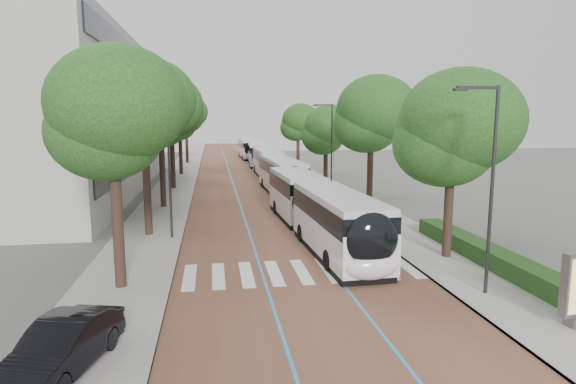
% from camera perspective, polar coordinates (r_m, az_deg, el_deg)
% --- Properties ---
extents(ground, '(160.00, 160.00, 0.00)m').
position_cam_1_polar(ground, '(21.17, 1.60, -10.31)').
color(ground, '#51544C').
rests_on(ground, ground).
extents(road, '(11.00, 140.00, 0.02)m').
position_cam_1_polar(road, '(60.17, -5.37, 2.19)').
color(road, brown).
rests_on(road, ground).
extents(sidewalk_left, '(4.00, 140.00, 0.12)m').
position_cam_1_polar(sidewalk_left, '(60.17, -12.53, 2.07)').
color(sidewalk_left, '#9D9994').
rests_on(sidewalk_left, ground).
extents(sidewalk_right, '(4.00, 140.00, 0.12)m').
position_cam_1_polar(sidewalk_right, '(61.08, 1.67, 2.37)').
color(sidewalk_right, '#9D9994').
rests_on(sidewalk_right, ground).
extents(kerb_left, '(0.20, 140.00, 0.14)m').
position_cam_1_polar(kerb_left, '(60.08, -10.72, 2.11)').
color(kerb_left, gray).
rests_on(kerb_left, ground).
extents(kerb_right, '(0.20, 140.00, 0.14)m').
position_cam_1_polar(kerb_right, '(60.76, -0.09, 2.34)').
color(kerb_right, gray).
rests_on(kerb_right, ground).
extents(zebra_crossing, '(10.55, 3.60, 0.01)m').
position_cam_1_polar(zebra_crossing, '(22.12, 1.63, -9.38)').
color(zebra_crossing, silver).
rests_on(zebra_crossing, ground).
extents(lane_line_left, '(0.12, 126.00, 0.01)m').
position_cam_1_polar(lane_line_left, '(60.09, -6.90, 2.17)').
color(lane_line_left, '#2789C7').
rests_on(lane_line_left, road).
extents(lane_line_right, '(0.12, 126.00, 0.01)m').
position_cam_1_polar(lane_line_right, '(60.29, -3.86, 2.24)').
color(lane_line_right, '#2789C7').
rests_on(lane_line_right, road).
extents(office_building, '(18.11, 40.00, 14.00)m').
position_cam_1_polar(office_building, '(50.20, -27.56, 7.92)').
color(office_building, '#9B998F').
rests_on(office_building, ground).
extents(hedge, '(1.20, 14.00, 0.80)m').
position_cam_1_polar(hedge, '(24.31, 23.38, -7.23)').
color(hedge, '#1B3E15').
rests_on(hedge, sidewalk_right).
extents(streetlight_near, '(1.82, 0.20, 8.00)m').
position_cam_1_polar(streetlight_near, '(19.69, 22.67, 1.97)').
color(streetlight_near, '#28282A').
rests_on(streetlight_near, sidewalk_right).
extents(streetlight_far, '(1.82, 0.20, 8.00)m').
position_cam_1_polar(streetlight_far, '(42.96, 4.97, 5.98)').
color(streetlight_far, '#28282A').
rests_on(streetlight_far, sidewalk_right).
extents(lamp_post_left, '(0.14, 0.14, 8.00)m').
position_cam_1_polar(lamp_post_left, '(27.90, -13.89, 2.78)').
color(lamp_post_left, '#28282A').
rests_on(lamp_post_left, sidewalk_left).
extents(trees_left, '(6.02, 60.66, 9.73)m').
position_cam_1_polar(trees_left, '(46.41, -13.82, 8.69)').
color(trees_left, black).
rests_on(trees_left, ground).
extents(trees_right, '(5.85, 47.40, 9.37)m').
position_cam_1_polar(trees_right, '(40.11, 7.62, 7.74)').
color(trees_right, black).
rests_on(trees_right, ground).
extents(lead_bus, '(3.39, 18.49, 3.20)m').
position_cam_1_polar(lead_bus, '(27.90, 3.55, -2.16)').
color(lead_bus, black).
rests_on(lead_bus, ground).
extents(bus_queued_0, '(3.00, 12.49, 3.20)m').
position_cam_1_polar(bus_queued_0, '(43.63, -0.65, 1.84)').
color(bus_queued_0, silver).
rests_on(bus_queued_0, ground).
extents(bus_queued_1, '(2.57, 12.40, 3.20)m').
position_cam_1_polar(bus_queued_1, '(56.59, -2.35, 3.45)').
color(bus_queued_1, silver).
rests_on(bus_queued_1, ground).
extents(bus_queued_2, '(3.08, 12.50, 3.20)m').
position_cam_1_polar(bus_queued_2, '(70.45, -3.62, 4.50)').
color(bus_queued_2, silver).
rests_on(bus_queued_2, ground).
extents(bus_queued_3, '(2.73, 12.44, 3.20)m').
position_cam_1_polar(bus_queued_3, '(82.43, -4.74, 5.12)').
color(bus_queued_3, silver).
rests_on(bus_queued_3, ground).
extents(parked_car, '(2.61, 4.64, 1.45)m').
position_cam_1_polar(parked_car, '(14.87, -25.16, -16.26)').
color(parked_car, black).
rests_on(parked_car, sidewalk_left).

